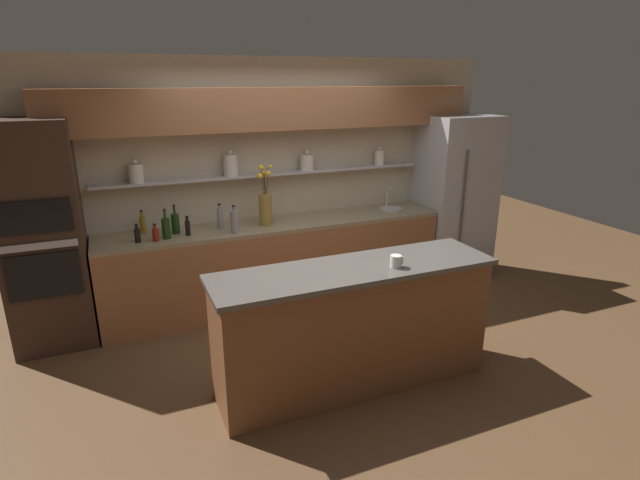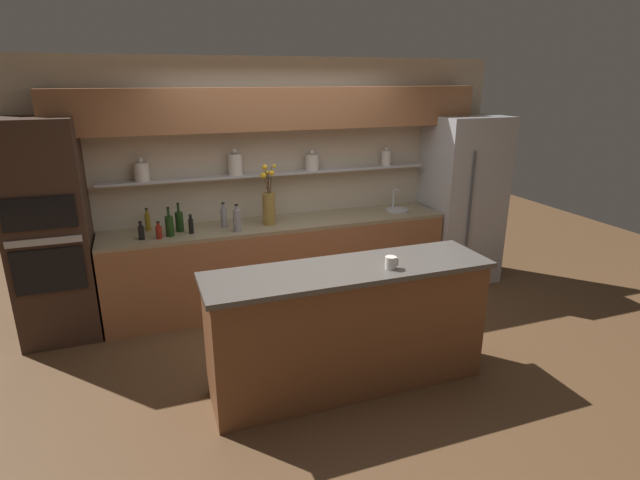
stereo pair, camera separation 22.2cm
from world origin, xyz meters
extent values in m
plane|color=brown|center=(0.00, 0.00, 0.00)|extent=(12.00, 12.00, 0.00)
cube|color=beige|center=(0.00, 1.60, 1.30)|extent=(5.20, 0.10, 2.60)
cube|color=#B7B7BC|center=(-0.07, 1.46, 1.41)|extent=(3.56, 0.18, 0.02)
cylinder|color=silver|center=(-1.40, 1.45, 1.51)|extent=(0.14, 0.14, 0.18)
sphere|color=silver|center=(-1.40, 1.45, 1.63)|extent=(0.05, 0.05, 0.05)
cylinder|color=silver|center=(-0.48, 1.45, 1.53)|extent=(0.15, 0.15, 0.22)
sphere|color=silver|center=(-0.48, 1.45, 1.67)|extent=(0.05, 0.05, 0.05)
cylinder|color=silver|center=(0.37, 1.45, 1.51)|extent=(0.15, 0.15, 0.17)
sphere|color=silver|center=(0.37, 1.45, 1.62)|extent=(0.05, 0.05, 0.05)
cylinder|color=silver|center=(1.28, 1.45, 1.50)|extent=(0.11, 0.11, 0.17)
sphere|color=silver|center=(1.28, 1.45, 1.61)|extent=(0.04, 0.04, 0.04)
cube|color=#99603D|center=(0.00, 1.38, 2.09)|extent=(4.42, 0.34, 0.42)
cube|color=#99603D|center=(-0.07, 1.24, 0.44)|extent=(3.66, 0.62, 0.88)
cube|color=gray|center=(-0.07, 1.24, 0.90)|extent=(3.66, 0.62, 0.04)
cube|color=brown|center=(0.00, -0.47, 0.49)|extent=(2.18, 0.55, 0.98)
cube|color=#56514C|center=(0.00, -0.47, 1.00)|extent=(2.24, 0.61, 0.04)
cube|color=#B7B7BC|center=(2.19, 1.20, 0.99)|extent=(0.82, 0.70, 1.97)
cylinder|color=#4C4C51|center=(2.04, 0.83, 1.09)|extent=(0.02, 0.02, 1.09)
cube|color=#3D281E|center=(-2.26, 1.24, 1.03)|extent=(0.68, 0.62, 2.07)
cube|color=black|center=(-2.26, 0.92, 0.78)|extent=(0.57, 0.02, 0.40)
cube|color=black|center=(-2.26, 0.92, 1.30)|extent=(0.57, 0.02, 0.28)
cube|color=#B7B7BC|center=(-2.26, 0.92, 1.05)|extent=(0.60, 0.02, 0.06)
cylinder|color=olive|center=(-0.19, 1.21, 1.09)|extent=(0.13, 0.13, 0.33)
cylinder|color=#4C3319|center=(-0.21, 1.19, 1.39)|extent=(0.04, 0.03, 0.28)
sphere|color=yellow|center=(-0.23, 1.16, 1.53)|extent=(0.06, 0.06, 0.06)
cylinder|color=#4C3319|center=(-0.19, 1.21, 1.35)|extent=(0.03, 0.01, 0.20)
sphere|color=yellow|center=(-0.19, 1.25, 1.45)|extent=(0.05, 0.05, 0.05)
cylinder|color=#4C3319|center=(-0.19, 1.21, 1.36)|extent=(0.03, 0.04, 0.21)
sphere|color=yellow|center=(-0.16, 1.18, 1.47)|extent=(0.06, 0.06, 0.06)
cylinder|color=#4C3319|center=(-0.22, 1.19, 1.35)|extent=(0.03, 0.05, 0.20)
sphere|color=yellow|center=(-0.25, 1.17, 1.45)|extent=(0.06, 0.06, 0.06)
cylinder|color=#4C3319|center=(-0.16, 1.21, 1.39)|extent=(0.01, 0.05, 0.27)
sphere|color=yellow|center=(-0.12, 1.21, 1.53)|extent=(0.04, 0.04, 0.04)
cylinder|color=#B7B7BC|center=(1.34, 1.24, 0.93)|extent=(0.26, 0.26, 0.02)
cylinder|color=#B7B7BC|center=(1.34, 1.34, 1.05)|extent=(0.02, 0.02, 0.22)
cylinder|color=#B7B7BC|center=(1.34, 1.28, 1.16)|extent=(0.02, 0.12, 0.02)
cylinder|color=#193814|center=(-1.10, 1.27, 1.02)|extent=(0.08, 0.08, 0.20)
cylinder|color=#193814|center=(-1.10, 1.27, 1.16)|extent=(0.02, 0.02, 0.08)
cylinder|color=black|center=(-1.10, 1.27, 1.21)|extent=(0.03, 0.03, 0.01)
cylinder|color=maroon|center=(-1.31, 1.09, 0.98)|extent=(0.06, 0.06, 0.12)
cylinder|color=maroon|center=(-1.31, 1.09, 1.06)|extent=(0.03, 0.03, 0.04)
cylinder|color=black|center=(-1.31, 1.09, 1.08)|extent=(0.03, 0.03, 0.01)
cylinder|color=black|center=(-1.47, 1.12, 0.99)|extent=(0.06, 0.06, 0.13)
cylinder|color=black|center=(-1.47, 1.12, 1.07)|extent=(0.03, 0.03, 0.04)
cylinder|color=black|center=(-1.47, 1.12, 1.09)|extent=(0.03, 0.03, 0.01)
cylinder|color=black|center=(-1.00, 1.15, 0.99)|extent=(0.05, 0.05, 0.15)
cylinder|color=black|center=(-1.00, 1.15, 1.08)|extent=(0.03, 0.03, 0.04)
cylinder|color=black|center=(-1.00, 1.15, 1.11)|extent=(0.03, 0.03, 0.01)
cylinder|color=gray|center=(-0.56, 1.07, 1.03)|extent=(0.08, 0.08, 0.22)
cylinder|color=gray|center=(-0.56, 1.07, 1.16)|extent=(0.03, 0.03, 0.04)
cylinder|color=black|center=(-0.56, 1.07, 1.19)|extent=(0.03, 0.03, 0.01)
cylinder|color=gray|center=(-0.66, 1.27, 1.02)|extent=(0.06, 0.06, 0.20)
cylinder|color=gray|center=(-0.66, 1.27, 1.14)|extent=(0.03, 0.03, 0.04)
cylinder|color=black|center=(-0.66, 1.27, 1.17)|extent=(0.03, 0.03, 0.01)
cylinder|color=#193814|center=(-1.20, 1.14, 1.02)|extent=(0.08, 0.08, 0.20)
cylinder|color=#193814|center=(-1.20, 1.14, 1.16)|extent=(0.02, 0.02, 0.08)
cylinder|color=black|center=(-1.20, 1.14, 1.21)|extent=(0.03, 0.03, 0.01)
cylinder|color=olive|center=(-1.40, 1.41, 1.00)|extent=(0.05, 0.05, 0.17)
cylinder|color=olive|center=(-1.40, 1.41, 1.11)|extent=(0.03, 0.03, 0.05)
cylinder|color=black|center=(-1.40, 1.41, 1.15)|extent=(0.03, 0.03, 0.01)
cylinder|color=silver|center=(0.28, -0.60, 1.07)|extent=(0.09, 0.09, 0.10)
cube|color=silver|center=(0.33, -0.60, 1.07)|extent=(0.02, 0.01, 0.06)
camera|label=1|loc=(-1.63, -3.63, 2.40)|focal=28.00mm
camera|label=2|loc=(-1.42, -3.71, 2.40)|focal=28.00mm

